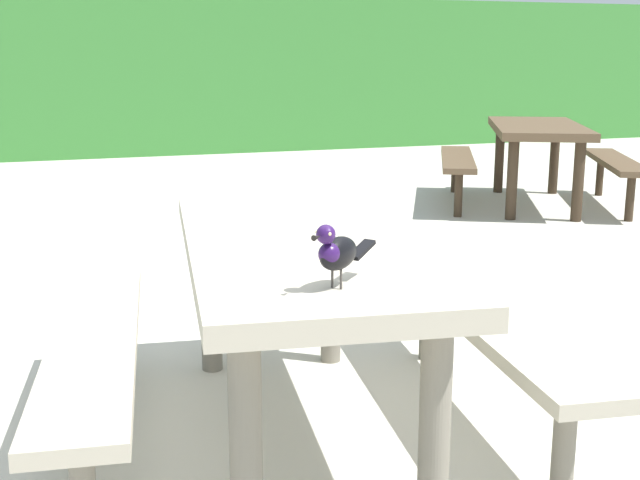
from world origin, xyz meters
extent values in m
plane|color=beige|center=(0.00, 0.00, 0.00)|extent=(60.00, 60.00, 0.00)
cube|color=#387A33|center=(0.00, 9.37, 1.06)|extent=(28.00, 1.71, 2.12)
cube|color=#B2A893|center=(-0.22, -0.02, 0.70)|extent=(0.99, 1.89, 0.07)
cylinder|color=slate|center=(-0.57, -0.68, 0.33)|extent=(0.09, 0.09, 0.67)
cylinder|color=slate|center=(-0.05, -0.75, 0.33)|extent=(0.09, 0.09, 0.67)
cylinder|color=slate|center=(-0.39, 0.71, 0.33)|extent=(0.09, 0.09, 0.67)
cylinder|color=slate|center=(0.14, 0.64, 0.33)|extent=(0.09, 0.09, 0.67)
cube|color=#B2A893|center=(-0.91, 0.07, 0.41)|extent=(0.51, 1.73, 0.05)
cylinder|color=slate|center=(-0.82, 0.71, 0.20)|extent=(0.07, 0.07, 0.39)
cube|color=#B2A893|center=(0.48, -0.12, 0.41)|extent=(0.51, 1.73, 0.05)
cylinder|color=slate|center=(0.39, -0.75, 0.20)|extent=(0.07, 0.07, 0.39)
cylinder|color=slate|center=(0.56, 0.52, 0.20)|extent=(0.07, 0.07, 0.39)
ellipsoid|color=black|center=(-0.30, -0.66, 0.84)|extent=(0.16, 0.15, 0.09)
ellipsoid|color=#2D144C|center=(-0.34, -0.69, 0.84)|extent=(0.09, 0.09, 0.06)
sphere|color=#2D144C|center=(-0.35, -0.70, 0.90)|extent=(0.05, 0.05, 0.05)
sphere|color=#EAE08C|center=(-0.35, -0.72, 0.90)|extent=(0.01, 0.01, 0.01)
sphere|color=#EAE08C|center=(-0.37, -0.69, 0.90)|extent=(0.01, 0.01, 0.01)
cone|color=black|center=(-0.39, -0.72, 0.90)|extent=(0.03, 0.03, 0.02)
cube|color=black|center=(-0.21, -0.59, 0.82)|extent=(0.10, 0.09, 0.04)
cylinder|color=#47423D|center=(-0.30, -0.68, 0.77)|extent=(0.01, 0.01, 0.05)
cylinder|color=#47423D|center=(-0.32, -0.66, 0.77)|extent=(0.01, 0.01, 0.05)
cube|color=brown|center=(3.22, 3.70, 0.70)|extent=(1.49, 1.95, 0.07)
cylinder|color=#382B1D|center=(3.77, 4.21, 0.33)|extent=(0.09, 0.09, 0.67)
cylinder|color=#382B1D|center=(3.29, 4.45, 0.33)|extent=(0.09, 0.09, 0.67)
cylinder|color=#382B1D|center=(3.14, 2.96, 0.33)|extent=(0.09, 0.09, 0.67)
cylinder|color=#382B1D|center=(2.66, 3.20, 0.33)|extent=(0.09, 0.09, 0.67)
cube|color=brown|center=(3.84, 3.39, 0.41)|extent=(1.02, 1.65, 0.05)
cylinder|color=#382B1D|center=(4.13, 3.96, 0.20)|extent=(0.07, 0.07, 0.39)
cylinder|color=#382B1D|center=(3.55, 2.82, 0.20)|extent=(0.07, 0.07, 0.39)
cube|color=brown|center=(2.59, 4.02, 0.41)|extent=(1.02, 1.65, 0.05)
cylinder|color=#382B1D|center=(2.88, 4.59, 0.20)|extent=(0.07, 0.07, 0.39)
cylinder|color=#382B1D|center=(2.30, 3.45, 0.20)|extent=(0.07, 0.07, 0.39)
camera|label=1|loc=(-1.04, -2.66, 1.36)|focal=46.09mm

